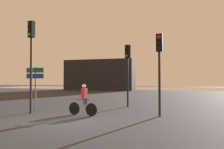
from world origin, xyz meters
TOP-DOWN VIEW (x-y plane):
  - ground_plane at (0.00, 0.00)m, footprint 120.00×120.00m
  - water_strip at (0.00, 39.57)m, footprint 80.00×16.00m
  - distant_building at (-9.37, 29.57)m, footprint 12.94×4.00m
  - traffic_light_center at (1.33, 5.97)m, footprint 0.40×0.42m
  - traffic_light_near_left at (-3.07, 1.46)m, footprint 0.36×0.38m
  - traffic_light_near_right at (3.75, 2.60)m, footprint 0.32×0.34m
  - direction_sign_post at (-3.34, 2.21)m, footprint 1.10×0.17m
  - cyclist at (-0.04, 1.74)m, footprint 1.70×0.48m

SIDE VIEW (x-z plane):
  - ground_plane at x=0.00m, z-range 0.00..0.00m
  - water_strip at x=0.00m, z-range 0.00..0.01m
  - cyclist at x=-0.04m, z-range 0.01..1.63m
  - direction_sign_post at x=-3.34m, z-range 0.49..3.09m
  - distant_building at x=-9.37m, z-range 0.00..5.57m
  - traffic_light_near_right at x=3.75m, z-range 0.83..5.01m
  - traffic_light_center at x=1.33m, z-range 0.84..5.09m
  - traffic_light_near_left at x=-3.07m, z-range 0.95..6.04m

